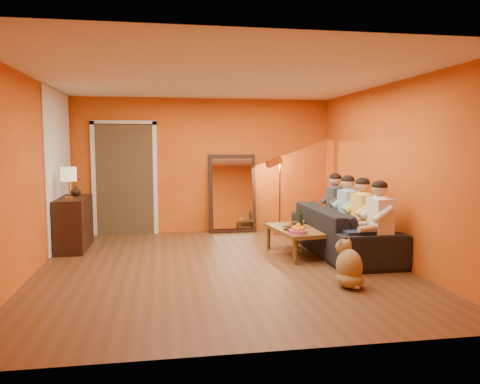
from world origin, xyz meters
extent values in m
cube|color=brown|center=(0.00, 0.00, 0.00)|extent=(5.00, 5.50, 0.00)
cube|color=white|center=(0.00, 0.00, 2.60)|extent=(5.00, 5.50, 0.00)
cube|color=#C75E17|center=(0.00, 2.75, 1.30)|extent=(5.00, 0.00, 2.60)
cube|color=#C75E17|center=(-2.50, 0.00, 1.30)|extent=(0.00, 5.50, 2.60)
cube|color=#C75E17|center=(2.50, 0.00, 1.30)|extent=(0.00, 5.50, 2.60)
cube|color=white|center=(-2.48, 1.75, 1.30)|extent=(0.02, 1.90, 2.58)
cube|color=#3F2D19|center=(-1.50, 2.83, 1.05)|extent=(1.06, 0.30, 2.10)
cube|color=white|center=(-2.07, 2.71, 1.05)|extent=(0.08, 0.06, 2.20)
cube|color=white|center=(-0.93, 2.71, 1.05)|extent=(0.08, 0.06, 2.20)
cube|color=white|center=(-1.50, 2.71, 2.12)|extent=(1.22, 0.06, 0.08)
cube|color=black|center=(0.55, 2.63, 0.76)|extent=(0.92, 0.27, 1.51)
cube|color=white|center=(0.55, 2.59, 0.76)|extent=(0.78, 0.21, 1.35)
cube|color=black|center=(-2.24, 1.55, 0.42)|extent=(0.44, 1.18, 0.85)
imported|color=black|center=(2.00, 0.54, 0.36)|extent=(2.49, 0.97, 0.73)
cylinder|color=black|center=(1.28, 0.46, 0.58)|extent=(0.07, 0.07, 0.31)
imported|color=#B27F3F|center=(1.35, 0.63, 0.47)|extent=(0.12, 0.12, 0.10)
imported|color=black|center=(1.41, 0.86, 0.43)|extent=(0.37, 0.30, 0.03)
imported|color=black|center=(1.05, 0.31, 0.43)|extent=(0.27, 0.30, 0.02)
imported|color=red|center=(1.06, 0.32, 0.45)|extent=(0.27, 0.30, 0.02)
imported|color=black|center=(1.05, 0.30, 0.47)|extent=(0.25, 0.26, 0.02)
imported|color=black|center=(-2.24, 1.80, 0.94)|extent=(0.17, 0.17, 0.18)
camera|label=1|loc=(-0.79, -6.37, 1.70)|focal=35.00mm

